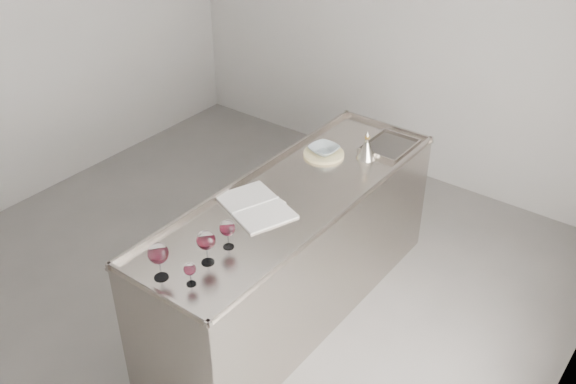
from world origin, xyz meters
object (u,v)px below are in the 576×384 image
Objects in this scene: wine_glass_right at (206,241)px; wine_funnel at (366,150)px; ceramic_bowl at (324,150)px; notebook at (255,206)px; wine_glass_left at (158,254)px; counter at (294,252)px; wine_glass_middle at (227,229)px; wine_glass_small at (190,270)px.

wine_funnel is (0.09, 1.52, -0.08)m from wine_glass_right.
ceramic_bowl is 0.30m from wine_funnel.
notebook is 0.80m from ceramic_bowl.
wine_glass_right is at bearing -93.25° from wine_funnel.
wine_glass_left is 1.78m from wine_funnel.
counter is 0.55m from notebook.
wine_glass_middle is 1.22m from ceramic_bowl.
notebook is at bearing 91.90° from wine_glass_left.
wine_glass_right is at bearing 65.37° from wine_glass_left.
wine_glass_left is at bearing -96.38° from wine_funnel.
notebook is at bearing 108.56° from wine_glass_middle.
counter is at bearing -99.89° from wine_funnel.
wine_glass_middle is at bearing 98.94° from wine_glass_small.
wine_glass_small reaches higher than notebook.
wine_funnel is (0.09, 1.35, -0.06)m from wine_glass_middle.
notebook is at bearing -103.37° from wine_funnel.
wine_funnel is (0.26, 0.15, 0.02)m from ceramic_bowl.
counter is at bearing 88.93° from notebook.
counter is 0.88m from wine_funnel.
wine_glass_right is (0.03, -0.84, 0.61)m from counter.
counter is 1.25m from wine_glass_left.
wine_glass_small is (0.09, -1.02, 0.56)m from counter.
notebook is at bearing 104.14° from wine_glass_small.
notebook is at bearing -87.59° from ceramic_bowl.
wine_glass_left is at bearing -104.67° from wine_glass_middle.
wine_glass_small reaches higher than ceramic_bowl.
wine_glass_middle reaches higher than wine_glass_small.
wine_glass_right is at bearing -89.28° from wine_glass_middle.
wine_glass_right is at bearing 106.33° from wine_glass_small.
wine_glass_small is at bearing -81.77° from ceramic_bowl.
counter is at bearing 85.87° from wine_glass_left.
wine_glass_left is at bearing -87.85° from ceramic_bowl.
wine_funnel is (0.22, 0.95, 0.06)m from notebook.
ceramic_bowl is 0.95× the size of wine_funnel.
wine_glass_right is 1.53m from wine_funnel.
ceramic_bowl is (-0.03, 0.80, 0.04)m from notebook.
wine_funnel reaches higher than wine_glass_middle.
wine_funnel is at bearing 86.24° from wine_glass_middle.
wine_glass_middle is 0.17m from wine_glass_right.
wine_glass_left reaches higher than wine_funnel.
notebook is at bearing 103.43° from wine_glass_right.
wine_funnel is at bearing 29.61° from ceramic_bowl.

